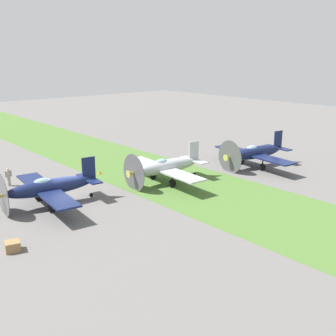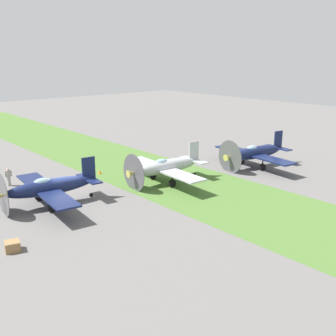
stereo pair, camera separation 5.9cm
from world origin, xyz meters
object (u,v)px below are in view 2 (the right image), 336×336
airplane_trail (255,153)px  runway_marker_cone (100,172)px  ground_crew_chief (9,176)px  supply_crate (12,246)px  airplane_wingman (165,167)px  airplane_lead (49,187)px

airplane_trail → runway_marker_cone: 16.98m
ground_crew_chief → supply_crate: 14.42m
airplane_trail → ground_crew_chief: bearing=71.9°
airplane_wingman → runway_marker_cone: airplane_wingman is taller
airplane_lead → airplane_trail: airplane_trail is taller
airplane_wingman → ground_crew_chief: bearing=57.0°
airplane_wingman → runway_marker_cone: size_ratio=24.17×
airplane_wingman → ground_crew_chief: (8.97, 11.84, -0.67)m
airplane_wingman → runway_marker_cone: (6.69, 3.27, -1.36)m
airplane_lead → airplane_wingman: airplane_wingman is taller
runway_marker_cone → ground_crew_chief: bearing=75.1°
supply_crate → runway_marker_cone: bearing=-50.0°
airplane_lead → supply_crate: airplane_lead is taller
airplane_wingman → airplane_trail: size_ratio=0.98×
supply_crate → runway_marker_cone: size_ratio=2.05×
airplane_trail → supply_crate: 28.07m
ground_crew_chief → supply_crate: bearing=-102.7°
airplane_lead → airplane_trail: 22.78m
airplane_trail → ground_crew_chief: airplane_trail is taller
airplane_lead → ground_crew_chief: airplane_lead is taller
runway_marker_cone → supply_crate: bearing=130.0°
ground_crew_chief → runway_marker_cone: 8.90m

